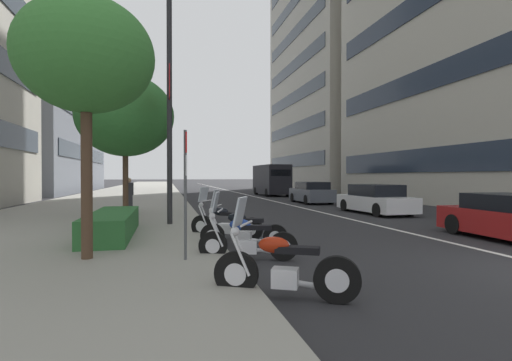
{
  "coord_description": "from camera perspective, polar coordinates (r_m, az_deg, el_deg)",
  "views": [
    {
      "loc": [
        -5.2,
        7.5,
        1.81
      ],
      "look_at": [
        17.68,
        2.17,
        1.53
      ],
      "focal_mm": 27.1,
      "sensor_mm": 36.0,
      "label": 1
    }
  ],
  "objects": [
    {
      "name": "car_far_down_avenue",
      "position": [
        25.96,
        8.19,
        -1.82
      ],
      "size": [
        4.15,
        1.87,
        1.41
      ],
      "rotation": [
        0.0,
        0.0,
        -0.01
      ],
      "color": "#4C515B",
      "rests_on": "ground"
    },
    {
      "name": "motorcycle_mid_row",
      "position": [
        11.16,
        -4.65,
        -6.35
      ],
      "size": [
        1.43,
        1.89,
        1.49
      ],
      "rotation": [
        0.0,
        0.0,
        0.94
      ],
      "color": "black",
      "rests_on": "ground"
    },
    {
      "name": "street_lamp_with_banners",
      "position": [
        14.12,
        -11.47,
        15.31
      ],
      "size": [
        1.26,
        2.21,
        8.85
      ],
      "color": "#232326",
      "rests_on": "sidewalk_right_plaza"
    },
    {
      "name": "motorcycle_nearest_camera",
      "position": [
        8.37,
        -1.49,
        -8.79
      ],
      "size": [
        0.82,
        2.08,
        1.47
      ],
      "rotation": [
        0.0,
        0.0,
        1.28
      ],
      "color": "black",
      "rests_on": "ground"
    },
    {
      "name": "street_tree_far_plaza",
      "position": [
        8.77,
        -23.8,
        16.35
      ],
      "size": [
        2.68,
        2.68,
        5.2
      ],
      "color": "#473323",
      "rests_on": "sidewalk_right_plaza"
    },
    {
      "name": "pedestrian_on_plaza",
      "position": [
        18.37,
        -18.25,
        -2.07
      ],
      "size": [
        0.28,
        0.42,
        1.58
      ],
      "rotation": [
        0.0,
        0.0,
        0.06
      ],
      "color": "#2D2D33",
      "rests_on": "sidewalk_right_plaza"
    },
    {
      "name": "motorcycle_under_tarp",
      "position": [
        5.81,
        3.95,
        -12.86
      ],
      "size": [
        1.08,
        1.99,
        1.5
      ],
      "rotation": [
        0.0,
        0.0,
        1.11
      ],
      "color": "black",
      "rests_on": "ground"
    },
    {
      "name": "motorcycle_by_sign_pole",
      "position": [
        9.72,
        -2.11,
        -7.47
      ],
      "size": [
        0.96,
        2.11,
        1.46
      ],
      "rotation": [
        0.0,
        0.0,
        1.21
      ],
      "color": "black",
      "rests_on": "ground"
    },
    {
      "name": "delivery_van_ahead",
      "position": [
        35.47,
        2.27,
        0.16
      ],
      "size": [
        5.73,
        2.25,
        2.8
      ],
      "rotation": [
        0.0,
        0.0,
        0.02
      ],
      "color": "black",
      "rests_on": "ground"
    },
    {
      "name": "clipped_hedge_bed",
      "position": [
        11.47,
        -20.43,
        -6.04
      ],
      "size": [
        4.42,
        1.1,
        0.65
      ],
      "primitive_type": "cube",
      "color": "#28602D",
      "rests_on": "sidewalk_right_plaza"
    },
    {
      "name": "street_tree_mid_sidewalk",
      "position": [
        16.42,
        -18.74,
        9.03
      ],
      "size": [
        3.82,
        3.82,
        5.68
      ],
      "color": "#473323",
      "rests_on": "sidewalk_right_plaza"
    },
    {
      "name": "sidewalk_right_plaza",
      "position": [
        35.4,
        -18.49,
        -2.16
      ],
      "size": [
        160.0,
        9.31,
        0.15
      ],
      "primitive_type": "cube",
      "color": "gray",
      "rests_on": "ground"
    },
    {
      "name": "parking_sign_by_curb",
      "position": [
        7.75,
        -10.35,
        0.27
      ],
      "size": [
        0.32,
        0.06,
        2.57
      ],
      "color": "#47494C",
      "rests_on": "sidewalk_right_plaza"
    },
    {
      "name": "office_tower_mid_left",
      "position": [
        56.38,
        14.45,
        22.83
      ],
      "size": [
        22.11,
        17.03,
        46.17
      ],
      "color": "#B7B2A3",
      "rests_on": "ground"
    },
    {
      "name": "lane_centre_stripe",
      "position": [
        40.94,
        -2.56,
        -1.84
      ],
      "size": [
        110.0,
        0.16,
        0.01
      ],
      "primitive_type": "cube",
      "color": "silver",
      "rests_on": "ground"
    },
    {
      "name": "car_approaching_light",
      "position": [
        19.48,
        17.22,
        -2.73
      ],
      "size": [
        4.52,
        2.01,
        1.39
      ],
      "rotation": [
        0.0,
        0.0,
        0.05
      ],
      "color": "silver",
      "rests_on": "ground"
    }
  ]
}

